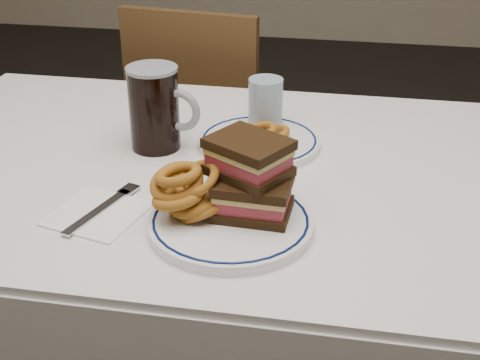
% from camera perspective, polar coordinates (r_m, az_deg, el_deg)
% --- Properties ---
extents(dining_table, '(1.27, 0.87, 0.75)m').
position_cam_1_polar(dining_table, '(1.35, -3.29, -2.62)').
color(dining_table, silver).
rests_on(dining_table, floor).
extents(chair_far, '(0.45, 0.45, 0.88)m').
position_cam_1_polar(chair_far, '(2.12, -3.02, 4.30)').
color(chair_far, '#4D3119').
rests_on(chair_far, floor).
extents(main_plate, '(0.27, 0.27, 0.02)m').
position_cam_1_polar(main_plate, '(1.08, -0.81, -3.68)').
color(main_plate, white).
rests_on(main_plate, dining_table).
extents(reuben_sandwich, '(0.15, 0.15, 0.13)m').
position_cam_1_polar(reuben_sandwich, '(1.07, 0.94, 0.26)').
color(reuben_sandwich, black).
rests_on(reuben_sandwich, main_plate).
extents(onion_rings_main, '(0.13, 0.11, 0.12)m').
position_cam_1_polar(onion_rings_main, '(1.07, -4.59, -1.04)').
color(onion_rings_main, brown).
rests_on(onion_rings_main, main_plate).
extents(ketchup_ramekin, '(0.06, 0.06, 0.03)m').
position_cam_1_polar(ketchup_ramekin, '(1.13, -1.40, -0.64)').
color(ketchup_ramekin, silver).
rests_on(ketchup_ramekin, main_plate).
extents(beer_mug, '(0.15, 0.10, 0.17)m').
position_cam_1_polar(beer_mug, '(1.34, -7.21, 6.15)').
color(beer_mug, black).
rests_on(beer_mug, dining_table).
extents(water_glass, '(0.07, 0.07, 0.11)m').
position_cam_1_polar(water_glass, '(1.42, 2.19, 6.41)').
color(water_glass, '#8EA8B8').
rests_on(water_glass, dining_table).
extents(far_plate, '(0.25, 0.25, 0.02)m').
position_cam_1_polar(far_plate, '(1.36, 1.64, 3.28)').
color(far_plate, white).
rests_on(far_plate, dining_table).
extents(onion_rings_far, '(0.12, 0.11, 0.06)m').
position_cam_1_polar(onion_rings_far, '(1.35, 1.67, 4.09)').
color(onion_rings_far, brown).
rests_on(onion_rings_far, far_plate).
extents(napkin_fork, '(0.17, 0.19, 0.01)m').
position_cam_1_polar(napkin_fork, '(1.15, -11.95, -2.72)').
color(napkin_fork, white).
rests_on(napkin_fork, dining_table).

